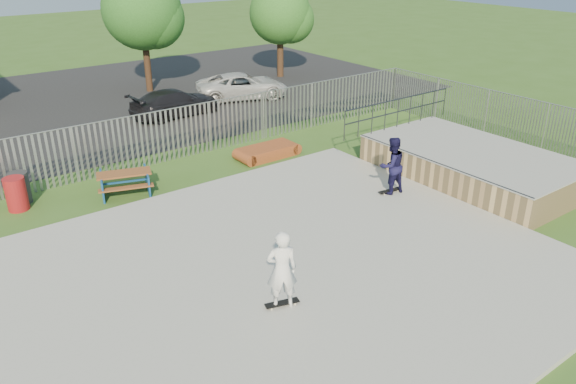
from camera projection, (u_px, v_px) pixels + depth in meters
ground at (264, 281)px, 13.90m from camera, size 120.00×120.00×0.00m
concrete_slab at (264, 279)px, 13.87m from camera, size 15.00×12.00×0.15m
quarter_pipe at (470, 164)px, 19.61m from camera, size 5.50×7.05×2.19m
fence at (206, 177)px, 17.38m from camera, size 26.04×16.02×2.00m
picnic_table at (125, 183)px, 18.58m from camera, size 2.09×1.89×0.73m
funbox at (267, 152)px, 21.73m from camera, size 2.15×1.08×0.43m
trash_bin_red at (16, 194)px, 17.37m from camera, size 0.64×0.64×1.06m
trash_bin_grey at (20, 188)px, 17.85m from camera, size 0.61×0.61×1.02m
parking_lot at (46, 110)px, 27.76m from camera, size 40.00×18.00×0.02m
car_dark at (175, 103)px, 26.59m from camera, size 4.49×2.11×1.27m
car_white at (242, 86)px, 29.47m from camera, size 5.22×3.62×1.32m
tree_mid at (142, 10)px, 29.45m from camera, size 4.16×4.16×6.42m
tree_right at (280, 13)px, 32.98m from camera, size 3.60×3.60×5.56m
skateboard_a at (389, 191)px, 18.39m from camera, size 0.82×0.30×0.08m
skateboard_b at (282, 304)px, 12.72m from camera, size 0.82×0.42×0.08m
skater_navy at (392, 166)px, 18.01m from camera, size 1.01×0.83×1.89m
skater_white at (282, 270)px, 12.34m from camera, size 0.82×0.71×1.89m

